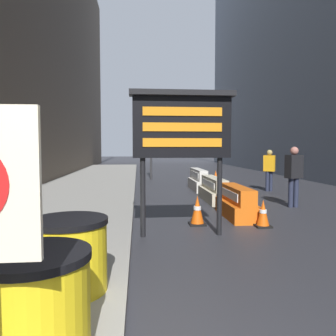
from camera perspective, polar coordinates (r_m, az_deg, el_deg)
The scene contains 12 objects.
barrel_drum_foreground at distance 2.79m, azimuth -22.23°, elevation -21.20°, with size 0.84×0.84×0.80m.
barrel_drum_middle at distance 3.81m, azimuth -16.79°, elevation -14.23°, with size 0.84×0.84×0.80m.
message_board at distance 6.25m, azimuth 2.42°, elevation 7.10°, with size 1.98×0.36×2.76m.
jersey_barrier_orange_far at distance 8.23m, azimuth 11.89°, elevation -6.08°, with size 0.64×1.79×0.76m.
jersey_barrier_cream at distance 10.56m, azimuth 7.99°, elevation -3.92°, with size 0.62×2.18×0.75m.
jersey_barrier_white at distance 13.16m, azimuth 5.32°, elevation -2.24°, with size 0.54×2.16×0.84m.
traffic_cone_near at distance 7.30m, azimuth 5.13°, elevation -7.39°, with size 0.36×0.36×0.65m.
traffic_cone_mid at distance 14.20m, azimuth 8.30°, elevation -1.88°, with size 0.41×0.41×0.73m.
traffic_cone_far at distance 7.37m, azimuth 16.22°, elevation -7.66°, with size 0.33×0.33×0.59m.
traffic_light_near_curb at distance 17.29m, azimuth -2.97°, elevation 7.05°, with size 0.28×0.44×3.78m.
pedestrian_worker at distance 9.96m, azimuth 21.07°, elevation -0.60°, with size 0.52×0.40×1.73m.
pedestrian_passerby at distance 13.30m, azimuth 17.22°, elevation 0.20°, with size 0.49×0.43×1.62m.
Camera 1 is at (0.13, -1.82, 1.71)m, focal length 35.00 mm.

